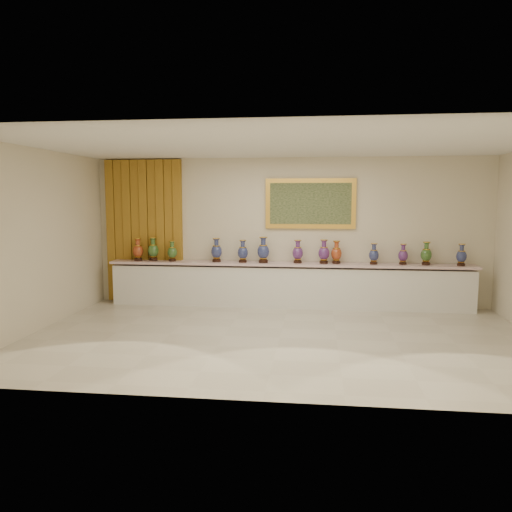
{
  "coord_description": "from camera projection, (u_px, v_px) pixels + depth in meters",
  "views": [
    {
      "loc": [
        0.56,
        -7.64,
        2.18
      ],
      "look_at": [
        -0.58,
        1.7,
        1.09
      ],
      "focal_mm": 35.0,
      "sensor_mm": 36.0,
      "label": 1
    }
  ],
  "objects": [
    {
      "name": "vase_0",
      "position": [
        138.0,
        251.0,
        10.31
      ],
      "size": [
        0.27,
        0.27,
        0.46
      ],
      "rotation": [
        0.0,
        0.0,
        0.3
      ],
      "color": "black",
      "rests_on": "counter"
    },
    {
      "name": "vase_9",
      "position": [
        374.0,
        255.0,
        9.74
      ],
      "size": [
        0.22,
        0.22,
        0.41
      ],
      "rotation": [
        0.0,
        0.0,
        0.16
      ],
      "color": "black",
      "rests_on": "counter"
    },
    {
      "name": "vase_6",
      "position": [
        298.0,
        253.0,
        9.93
      ],
      "size": [
        0.28,
        0.28,
        0.46
      ],
      "rotation": [
        0.0,
        0.0,
        -0.4
      ],
      "color": "black",
      "rests_on": "counter"
    },
    {
      "name": "vase_4",
      "position": [
        243.0,
        252.0,
        10.03
      ],
      "size": [
        0.26,
        0.26,
        0.45
      ],
      "rotation": [
        0.0,
        0.0,
        0.27
      ],
      "color": "black",
      "rests_on": "counter"
    },
    {
      "name": "vase_7",
      "position": [
        324.0,
        253.0,
        9.84
      ],
      "size": [
        0.24,
        0.24,
        0.48
      ],
      "rotation": [
        0.0,
        0.0,
        0.09
      ],
      "color": "black",
      "rests_on": "counter"
    },
    {
      "name": "vase_11",
      "position": [
        426.0,
        255.0,
        9.66
      ],
      "size": [
        0.24,
        0.24,
        0.45
      ],
      "rotation": [
        0.0,
        0.0,
        -0.18
      ],
      "color": "black",
      "rests_on": "counter"
    },
    {
      "name": "counter",
      "position": [
        288.0,
        286.0,
        10.04
      ],
      "size": [
        7.28,
        0.48,
        0.9
      ],
      "color": "white",
      "rests_on": "ground"
    },
    {
      "name": "vase_8",
      "position": [
        336.0,
        253.0,
        9.84
      ],
      "size": [
        0.22,
        0.22,
        0.45
      ],
      "rotation": [
        0.0,
        0.0,
        0.06
      ],
      "color": "black",
      "rests_on": "counter"
    },
    {
      "name": "vase_1",
      "position": [
        153.0,
        250.0,
        10.31
      ],
      "size": [
        0.27,
        0.27,
        0.48
      ],
      "rotation": [
        0.0,
        0.0,
        0.21
      ],
      "color": "black",
      "rests_on": "counter"
    },
    {
      "name": "vase_2",
      "position": [
        172.0,
        252.0,
        10.21
      ],
      "size": [
        0.21,
        0.21,
        0.42
      ],
      "rotation": [
        0.0,
        0.0,
        0.08
      ],
      "color": "black",
      "rests_on": "counter"
    },
    {
      "name": "vase_10",
      "position": [
        403.0,
        255.0,
        9.71
      ],
      "size": [
        0.24,
        0.24,
        0.4
      ],
      "rotation": [
        0.0,
        0.0,
        0.35
      ],
      "color": "black",
      "rests_on": "counter"
    },
    {
      "name": "vase_5",
      "position": [
        263.0,
        251.0,
        9.98
      ],
      "size": [
        0.27,
        0.27,
        0.52
      ],
      "rotation": [
        0.0,
        0.0,
        -0.16
      ],
      "color": "black",
      "rests_on": "counter"
    },
    {
      "name": "label_card",
      "position": [
        195.0,
        262.0,
        10.08
      ],
      "size": [
        0.1,
        0.06,
        0.0
      ],
      "primitive_type": "cube",
      "color": "white",
      "rests_on": "counter"
    },
    {
      "name": "ground",
      "position": [
        280.0,
        338.0,
        7.85
      ],
      "size": [
        8.0,
        8.0,
        0.0
      ],
      "primitive_type": "plane",
      "color": "beige",
      "rests_on": "ground"
    },
    {
      "name": "room",
      "position": [
        170.0,
        227.0,
        10.38
      ],
      "size": [
        8.0,
        8.0,
        8.0
      ],
      "color": "beige",
      "rests_on": "ground"
    },
    {
      "name": "vase_12",
      "position": [
        461.0,
        256.0,
        9.52
      ],
      "size": [
        0.25,
        0.25,
        0.42
      ],
      "rotation": [
        0.0,
        0.0,
        0.37
      ],
      "color": "black",
      "rests_on": "counter"
    },
    {
      "name": "vase_3",
      "position": [
        216.0,
        251.0,
        10.12
      ],
      "size": [
        0.29,
        0.29,
        0.48
      ],
      "rotation": [
        0.0,
        0.0,
        -0.38
      ],
      "color": "black",
      "rests_on": "counter"
    }
  ]
}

